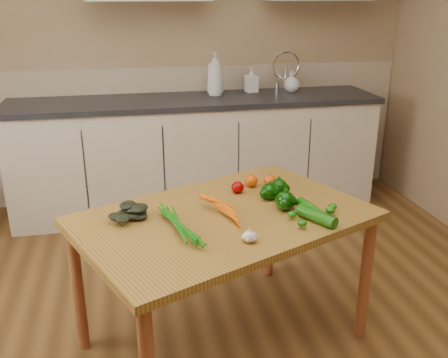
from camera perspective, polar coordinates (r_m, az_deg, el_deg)
name	(u,v)px	position (r m, az deg, el deg)	size (l,w,h in m)	color
room	(220,112)	(1.83, -0.49, 7.63)	(4.04, 5.04, 2.64)	brown
counter_run	(197,153)	(3.99, -3.07, 3.01)	(2.84, 0.64, 1.14)	beige
table	(224,230)	(2.33, 0.03, -5.84)	(1.53, 1.29, 0.70)	olive
soap_bottle_a	(215,73)	(3.96, -1.00, 11.97)	(0.13, 0.13, 0.34)	silver
soap_bottle_b	(251,80)	(4.10, 3.16, 11.28)	(0.09, 0.09, 0.20)	silver
soap_bottle_c	(292,82)	(4.15, 7.75, 10.98)	(0.13, 0.13, 0.16)	silver
carrot_bunch	(210,213)	(2.23, -1.61, -3.96)	(0.24, 0.19, 0.07)	#E36405
leafy_greens	(130,212)	(2.25, -10.74, -3.68)	(0.19, 0.17, 0.09)	black
garlic_bulb	(250,237)	(2.05, 2.95, -6.58)	(0.06, 0.06, 0.05)	beige
pepper_a	(269,192)	(2.45, 5.13, -1.48)	(0.08, 0.08, 0.08)	#063102
pepper_b	(279,188)	(2.50, 6.29, -1.00)	(0.09, 0.09, 0.09)	#063102
pepper_c	(285,201)	(2.35, 7.03, -2.49)	(0.09, 0.09, 0.09)	#063102
tomato_a	(238,187)	(2.53, 1.57, -0.96)	(0.07, 0.07, 0.06)	#8A0204
tomato_b	(251,181)	(2.61, 3.13, -0.21)	(0.07, 0.07, 0.06)	#C84205
tomato_c	(270,181)	(2.63, 5.28, -0.20)	(0.06, 0.06, 0.06)	#C84205
zucchini_a	(313,210)	(2.31, 10.10, -3.56)	(0.05, 0.05, 0.22)	#104B08
zucchini_b	(316,216)	(2.25, 10.53, -4.22)	(0.05, 0.05, 0.20)	#104B08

